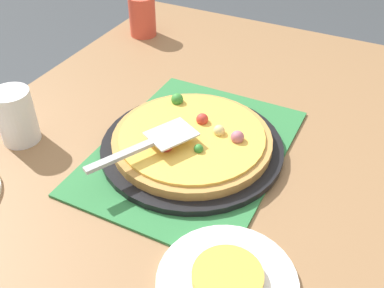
# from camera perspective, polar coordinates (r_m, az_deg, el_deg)

# --- Properties ---
(dining_table) EXTENTS (1.40, 1.00, 0.75)m
(dining_table) POSITION_cam_1_polar(r_m,az_deg,el_deg) (1.01, -0.00, -5.74)
(dining_table) COLOR olive
(dining_table) RESTS_ON ground_plane
(placemat) EXTENTS (0.48, 0.36, 0.01)m
(placemat) POSITION_cam_1_polar(r_m,az_deg,el_deg) (0.94, -0.00, -0.81)
(placemat) COLOR #2D753D
(placemat) RESTS_ON dining_table
(pizza_pan) EXTENTS (0.38, 0.38, 0.01)m
(pizza_pan) POSITION_cam_1_polar(r_m,az_deg,el_deg) (0.93, -0.00, -0.34)
(pizza_pan) COLOR black
(pizza_pan) RESTS_ON placemat
(pizza) EXTENTS (0.33, 0.33, 0.05)m
(pizza) POSITION_cam_1_polar(r_m,az_deg,el_deg) (0.92, 0.04, 0.67)
(pizza) COLOR #B78442
(pizza) RESTS_ON pizza_pan
(plate_far_right) EXTENTS (0.22, 0.22, 0.01)m
(plate_far_right) POSITION_cam_1_polar(r_m,az_deg,el_deg) (0.72, 4.52, -17.18)
(plate_far_right) COLOR white
(plate_far_right) RESTS_ON dining_table
(served_slice_right) EXTENTS (0.11, 0.11, 0.02)m
(served_slice_right) POSITION_cam_1_polar(r_m,az_deg,el_deg) (0.71, 4.58, -16.59)
(served_slice_right) COLOR gold
(served_slice_right) RESTS_ON plate_far_right
(cup_near) EXTENTS (0.08, 0.08, 0.12)m
(cup_near) POSITION_cam_1_polar(r_m,az_deg,el_deg) (1.01, -21.63, 3.31)
(cup_near) COLOR white
(cup_near) RESTS_ON dining_table
(cup_far) EXTENTS (0.08, 0.08, 0.12)m
(cup_far) POSITION_cam_1_polar(r_m,az_deg,el_deg) (1.41, -6.38, 16.00)
(cup_far) COLOR #E04C38
(cup_far) RESTS_ON dining_table
(pizza_server) EXTENTS (0.22, 0.14, 0.01)m
(pizza_server) POSITION_cam_1_polar(r_m,az_deg,el_deg) (0.85, -5.32, 0.15)
(pizza_server) COLOR silver
(pizza_server) RESTS_ON pizza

